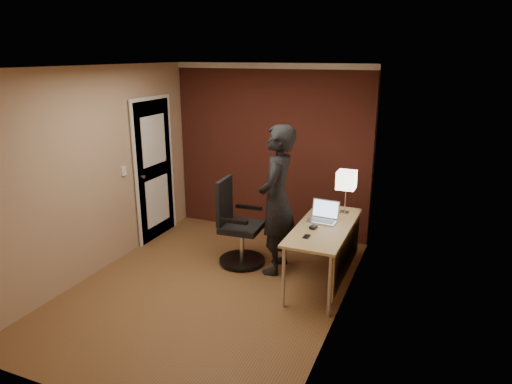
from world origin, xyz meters
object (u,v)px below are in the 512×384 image
desk_lamp (346,181)px  person (277,200)px  laptop (324,215)px  mouse (313,227)px  office_chair (237,228)px  phone (307,236)px  desk (330,237)px

desk_lamp → person: 0.88m
laptop → mouse: laptop is taller
office_chair → person: person is taller
person → desk_lamp: bearing=114.3°
laptop → phone: bearing=-94.1°
laptop → desk: bearing=-53.0°
desk → phone: size_ratio=13.04×
desk → office_chair: (-1.24, 0.11, -0.12)m
desk_lamp → person: (-0.75, -0.40, -0.23)m
desk_lamp → mouse: (-0.22, -0.66, -0.40)m
desk_lamp → phone: size_ratio=4.65×
laptop → office_chair: office_chair is taller
mouse → phone: mouse is taller
desk_lamp → laptop: 0.53m
desk_lamp → office_chair: 1.51m
desk_lamp → laptop: desk_lamp is taller
desk → laptop: laptop is taller
desk_lamp → laptop: (-0.17, -0.35, -0.35)m
office_chair → desk: bearing=-5.0°
desk → phone: phone is taller
mouse → person: person is taller
desk → office_chair: size_ratio=1.37×
laptop → phone: 0.58m
office_chair → person: bearing=0.5°
desk → office_chair: bearing=175.0°
mouse → phone: 0.27m
desk → office_chair: office_chair is taller
mouse → phone: (-0.00, -0.27, -0.01)m
desk_lamp → phone: (-0.22, -0.92, -0.41)m
desk → laptop: 0.28m
desk → desk_lamp: size_ratio=2.80×
desk → desk_lamp: 0.75m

